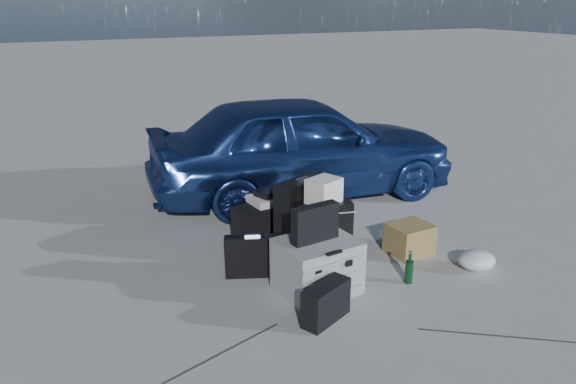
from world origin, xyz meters
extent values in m
plane|color=#A0A09B|center=(0.00, 0.00, 0.00)|extent=(60.00, 60.00, 0.00)
imported|color=#2A4A98|center=(0.84, 2.29, 0.62)|extent=(3.80, 1.90, 1.24)
cube|color=#9A9C9F|center=(-0.14, 0.10, 0.22)|extent=(0.66, 0.56, 0.45)
cube|color=black|center=(-0.16, 0.11, 0.60)|extent=(0.41, 0.15, 0.30)
cube|color=black|center=(-0.52, 0.56, 0.19)|extent=(0.49, 0.28, 0.37)
cube|color=black|center=(0.07, 0.80, 0.36)|extent=(0.59, 0.40, 0.73)
cube|color=black|center=(0.13, 0.49, 0.30)|extent=(0.53, 0.29, 0.60)
cube|color=silver|center=(0.13, 0.50, 0.71)|extent=(0.34, 0.30, 0.22)
cube|color=black|center=(-0.05, 1.24, 0.19)|extent=(0.82, 0.54, 0.38)
cube|color=silver|center=(-0.04, 1.25, 0.42)|extent=(0.43, 0.34, 0.07)
cube|color=black|center=(-0.03, 1.26, 0.48)|extent=(0.33, 0.28, 0.06)
cube|color=olive|center=(0.99, 0.35, 0.14)|extent=(0.41, 0.36, 0.29)
ellipsoid|color=silver|center=(1.32, -0.20, 0.09)|extent=(0.40, 0.37, 0.18)
cube|color=black|center=(-0.30, -0.33, 0.15)|extent=(0.45, 0.32, 0.30)
cylinder|color=black|center=(0.62, -0.13, 0.14)|extent=(0.09, 0.09, 0.28)
camera|label=1|loc=(-2.17, -3.52, 2.31)|focal=35.00mm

